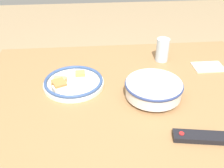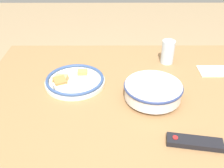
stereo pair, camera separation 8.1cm
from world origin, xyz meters
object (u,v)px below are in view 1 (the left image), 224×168
(noodle_bowl, at_px, (154,89))
(food_plate, at_px, (72,83))
(drinking_glass, at_px, (162,50))
(tv_remote, at_px, (200,137))

(noodle_bowl, distance_m, food_plate, 0.36)
(drinking_glass, bearing_deg, noodle_bowl, 69.95)
(food_plate, distance_m, drinking_glass, 0.51)
(noodle_bowl, relative_size, food_plate, 0.89)
(noodle_bowl, height_order, tv_remote, noodle_bowl)
(food_plate, bearing_deg, tv_remote, 140.34)
(noodle_bowl, xyz_separation_m, tv_remote, (-0.11, 0.26, -0.03))
(noodle_bowl, relative_size, drinking_glass, 1.99)
(food_plate, bearing_deg, noodle_bowl, 161.12)
(tv_remote, bearing_deg, food_plate, 60.01)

